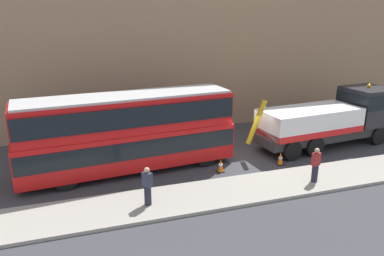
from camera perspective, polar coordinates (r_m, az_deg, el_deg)
ground_plane at (r=22.09m, az=7.52°, el=-4.12°), size 120.00×120.00×0.00m
near_kerb at (r=18.68m, az=13.11°, el=-8.29°), size 60.00×2.80×0.15m
building_facade at (r=26.71m, az=1.83°, el=17.40°), size 60.00×1.50×16.00m
recovery_tow_truck at (r=24.59m, az=20.53°, el=1.45°), size 10.23×3.44×3.67m
double_decker_bus at (r=19.38m, az=-9.71°, el=-0.28°), size 11.19×3.54×4.06m
pedestrian_onlooker at (r=16.00m, az=-6.78°, el=-8.84°), size 0.44×0.48×1.71m
pedestrian_bystander at (r=18.91m, az=18.26°, el=-5.41°), size 0.47×0.39×1.71m
traffic_cone_near_bus at (r=19.62m, az=4.37°, el=-5.74°), size 0.36×0.36×0.72m
traffic_cone_midway at (r=21.02m, az=13.27°, el=-4.58°), size 0.36×0.36×0.72m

